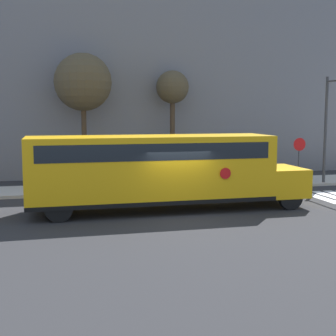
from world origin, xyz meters
TOP-DOWN VIEW (x-y plane):
  - ground_plane at (0.00, 0.00)m, footprint 60.00×60.00m
  - sidewalk_strip at (0.00, 6.50)m, footprint 44.00×3.00m
  - building_backdrop at (0.00, 13.00)m, footprint 32.00×4.00m
  - school_bus at (-0.50, 0.91)m, footprint 11.37×2.57m
  - stop_sign at (8.57, 5.94)m, footprint 0.72×0.10m
  - tree_near_sidewalk at (-2.93, 9.32)m, footprint 3.20×3.20m
  - tree_far_sidewalk at (2.34, 9.90)m, footprint 1.95×1.95m

SIDE VIEW (x-z plane):
  - ground_plane at x=0.00m, z-range 0.00..0.00m
  - sidewalk_strip at x=0.00m, z-range 0.00..0.15m
  - stop_sign at x=8.57m, z-range 0.43..3.00m
  - school_bus at x=-0.50m, z-range 0.24..3.28m
  - tree_far_sidewalk at x=2.34m, z-range 2.07..8.52m
  - tree_near_sidewalk at x=-2.93m, z-range 1.98..9.23m
  - building_backdrop at x=0.00m, z-range 0.00..11.53m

